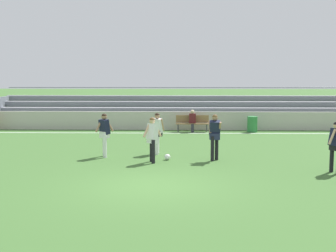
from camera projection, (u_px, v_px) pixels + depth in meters
ground_plane at (151, 186)px, 12.96m from camera, size 160.00×160.00×0.00m
field_line_sideline at (165, 133)px, 24.33m from camera, size 44.00×0.12×0.01m
sideline_wall at (166, 121)px, 25.72m from camera, size 48.00×0.16×1.04m
bleacher_stand at (186, 109)px, 28.32m from camera, size 23.53×3.56×2.27m
bench_far_left at (192, 122)px, 24.89m from camera, size 1.80×0.40×0.90m
trash_bin at (252, 124)px, 24.77m from camera, size 0.55×0.55×0.85m
spectator_seated at (192, 119)px, 24.75m from camera, size 0.36×0.42×1.21m
player_white_pressing_high at (152, 136)px, 16.26m from camera, size 0.69×0.48×1.63m
player_white_deep_cover at (157, 130)px, 17.98m from camera, size 0.59×0.45×1.64m
player_dark_wide_left at (215, 133)px, 16.61m from camera, size 0.46×0.56×1.70m
player_dark_dropping_back at (336, 143)px, 14.54m from camera, size 0.63×0.49×1.66m
player_dark_overlapping at (104, 131)px, 17.35m from camera, size 0.69×0.47×1.67m
soccer_ball at (167, 157)px, 16.82m from camera, size 0.22×0.22×0.22m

